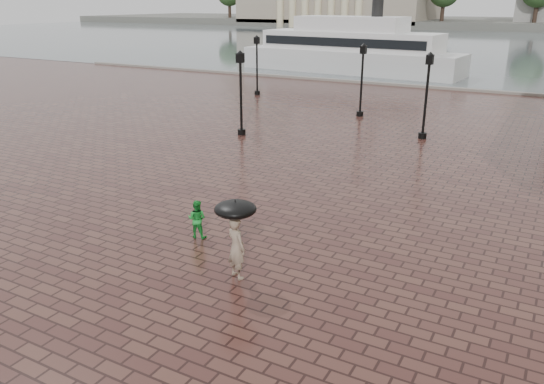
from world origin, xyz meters
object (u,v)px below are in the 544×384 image
(adult_pedestrian, at_px, (236,248))
(ferry_near, at_px, (350,50))
(child_pedestrian, at_px, (197,219))
(street_lamps, at_px, (366,81))

(adult_pedestrian, xyz_separation_m, ferry_near, (-13.23, 42.83, 1.42))
(child_pedestrian, height_order, ferry_near, ferry_near)
(adult_pedestrian, xyz_separation_m, child_pedestrian, (-2.45, 1.57, -0.25))
(adult_pedestrian, bearing_deg, ferry_near, -50.54)
(street_lamps, height_order, adult_pedestrian, street_lamps)
(street_lamps, xyz_separation_m, child_pedestrian, (1.58, -19.83, -1.71))
(street_lamps, height_order, ferry_near, ferry_near)
(street_lamps, distance_m, child_pedestrian, 19.96)
(ferry_near, bearing_deg, street_lamps, -61.95)
(adult_pedestrian, distance_m, child_pedestrian, 2.92)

